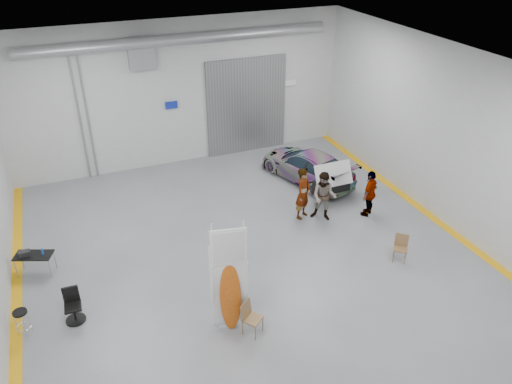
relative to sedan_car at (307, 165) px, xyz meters
name	(u,v)px	position (x,y,z in m)	size (l,w,h in m)	color
ground	(256,265)	(-4.01, -4.40, -0.62)	(16.00, 16.00, 0.00)	slate
room_shell	(236,115)	(-3.77, -2.18, 3.45)	(14.02, 16.18, 6.01)	#B3B6B8
sedan_car	(307,165)	(0.00, 0.00, 0.00)	(1.75, 4.30, 1.25)	white
person_a	(303,193)	(-1.44, -2.45, 0.33)	(0.69, 0.45, 1.90)	brown
person_b	(324,196)	(-0.83, -2.85, 0.28)	(0.89, 0.68, 1.81)	slate
person_c	(370,193)	(0.81, -3.21, 0.25)	(1.01, 0.42, 1.74)	brown
surfboard_display	(232,287)	(-5.55, -6.56, 0.69)	(0.90, 0.38, 3.24)	white
folding_chair_near	(252,324)	(-5.16, -6.98, -0.33)	(0.61, 0.68, 0.93)	brown
folding_chair_far	(399,253)	(0.21, -5.87, -0.35)	(0.57, 0.63, 0.86)	brown
shop_stool	(23,323)	(-10.62, -4.80, -0.25)	(0.38, 0.38, 0.74)	black
work_table	(31,255)	(-10.33, -2.28, 0.06)	(1.21, 0.90, 0.89)	gray
office_chair	(73,307)	(-9.38, -4.75, -0.19)	(0.52, 0.52, 0.98)	black
trunk_lid	(332,171)	(0.00, -1.90, 0.64)	(1.46, 0.88, 0.04)	silver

